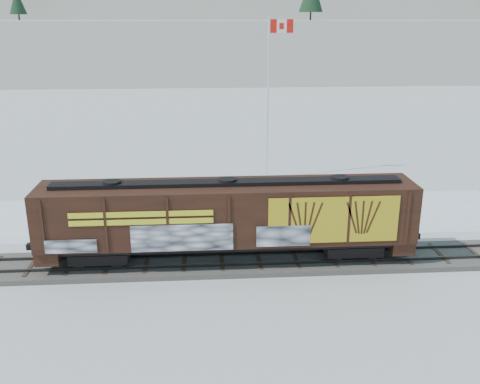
{
  "coord_description": "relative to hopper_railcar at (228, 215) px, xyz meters",
  "views": [
    {
      "loc": [
        -0.83,
        -26.1,
        12.7
      ],
      "look_at": [
        1.19,
        3.0,
        3.11
      ],
      "focal_mm": 40.0,
      "sensor_mm": 36.0,
      "label": 1
    }
  ],
  "objects": [
    {
      "name": "flagpole",
      "position": [
        4.04,
        15.78,
        1.95
      ],
      "size": [
        2.3,
        0.9,
        12.73
      ],
      "color": "silver",
      "rests_on": "ground"
    },
    {
      "name": "car_white",
      "position": [
        1.17,
        7.11,
        -1.99
      ],
      "size": [
        5.27,
        3.43,
        1.64
      ],
      "primitive_type": "imported",
      "rotation": [
        0.0,
        0.0,
        1.94
      ],
      "color": "silver",
      "rests_on": "parking_strip"
    },
    {
      "name": "car_dark",
      "position": [
        8.54,
        5.93,
        -2.2
      ],
      "size": [
        4.42,
        2.36,
        1.22
      ],
      "primitive_type": "imported",
      "rotation": [
        0.0,
        0.0,
        1.73
      ],
      "color": "black",
      "rests_on": "parking_strip"
    },
    {
      "name": "hillside",
      "position": [
        -0.39,
        139.8,
        11.53
      ],
      "size": [
        360.0,
        110.0,
        93.0
      ],
      "color": "white",
      "rests_on": "ground"
    },
    {
      "name": "car_silver",
      "position": [
        -8.48,
        6.74,
        -2.06
      ],
      "size": [
        4.72,
        2.78,
        1.51
      ],
      "primitive_type": "imported",
      "rotation": [
        0.0,
        0.0,
        1.81
      ],
      "color": "silver",
      "rests_on": "parking_strip"
    },
    {
      "name": "parking_strip",
      "position": [
        -0.34,
        7.51,
        -2.83
      ],
      "size": [
        40.0,
        8.0,
        0.03
      ],
      "primitive_type": "cube",
      "color": "white",
      "rests_on": "ground"
    },
    {
      "name": "ground",
      "position": [
        -0.34,
        0.01,
        -2.84
      ],
      "size": [
        500.0,
        500.0,
        0.0
      ],
      "primitive_type": "plane",
      "color": "white",
      "rests_on": "ground"
    },
    {
      "name": "hopper_railcar",
      "position": [
        0.0,
        0.0,
        0.0
      ],
      "size": [
        19.46,
        3.06,
        4.29
      ],
      "color": "black",
      "rests_on": "rail_track"
    },
    {
      "name": "rail_track",
      "position": [
        -0.34,
        0.01,
        -2.7
      ],
      "size": [
        50.0,
        3.4,
        0.43
      ],
      "color": "#59544C",
      "rests_on": "ground"
    }
  ]
}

